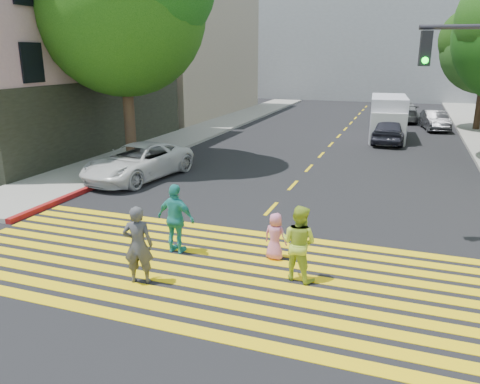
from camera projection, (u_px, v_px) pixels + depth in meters
The scene contains 18 objects.
ground at pixel (191, 295), 9.72m from camera, with size 120.00×120.00×0.00m, color black.
sidewalk_left at pixel (217, 126), 32.32m from camera, with size 3.00×40.00×0.15m, color gray.
curb_red at pixel (92, 187), 17.35m from camera, with size 0.20×8.00×0.16m, color maroon.
crosswalk at pixel (215, 269), 10.87m from camera, with size 13.40×5.30×0.01m.
lane_line at pixel (342, 132), 30.04m from camera, with size 0.12×34.40×0.01m.
building_left_pink at pixel (10, 59), 24.44m from camera, with size 12.10×14.10×11.00m.
building_left_tan at pixel (160, 52), 38.77m from camera, with size 12.00×16.00×10.00m, color tan.
backdrop_block at pixel (378, 43), 51.37m from camera, with size 30.00×8.00×12.00m, color gray.
tree_left at pixel (124, 1), 19.62m from camera, with size 9.14×8.76×10.32m.
pedestrian_man at pixel (138, 245), 10.03m from camera, with size 0.64×0.42×1.75m, color #434347.
pedestrian_woman at pixel (299, 243), 10.19m from camera, with size 0.83×0.65×1.70m, color #ACC938.
pedestrian_child at pixel (275, 236), 11.29m from camera, with size 0.57×0.37×1.17m, color #D36F98.
pedestrian_extra at pixel (176, 219), 11.60m from camera, with size 1.04×0.43×1.77m, color teal.
white_sedan at pixel (138, 162), 18.64m from camera, with size 2.30×5.00×1.39m, color silver.
dark_car_near at pixel (390, 130), 26.23m from camera, with size 1.73×4.29×1.46m, color #22222C.
silver_car at pixel (404, 112), 34.88m from camera, with size 2.00×4.93×1.43m, color gray.
dark_car_parked at pixel (435, 120), 30.83m from camera, with size 1.35×3.87×1.27m, color #27282B.
white_van at pixel (388, 119), 27.49m from camera, with size 2.30×5.32×2.45m.
Camera 1 is at (3.89, -7.87, 4.80)m, focal length 35.00 mm.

